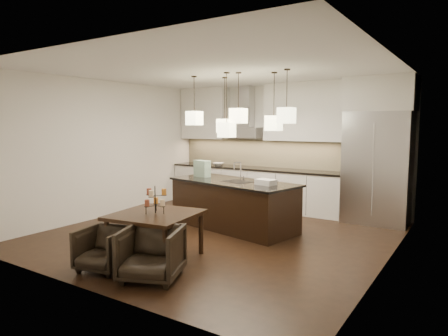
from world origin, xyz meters
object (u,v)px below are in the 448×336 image
Objects in this scene: refrigerator at (377,168)px; armchair_left at (104,249)px; armchair_right at (151,253)px; island_body at (233,205)px; dining_table at (156,236)px.

refrigerator is 3.46× the size of armchair_left.
armchair_right is (-1.67, -4.49, -0.75)m from refrigerator.
refrigerator is 0.90× the size of island_body.
dining_table is 1.78× the size of armchair_left.
armchair_left is at bearing 165.17° from armchair_right.
armchair_right is at bearing -59.02° from dining_table.
armchair_right is (0.48, -0.60, -0.00)m from dining_table.
dining_table is at bearing 57.88° from armchair_left.
island_body is 2.07m from dining_table.
island_body is 3.83× the size of armchair_left.
armchair_right is (0.46, -2.67, -0.09)m from island_body.
island_body reaches higher than armchair_right.
armchair_left is at bearing -118.12° from dining_table.
island_body is 2.16× the size of dining_table.
dining_table is (-2.15, -3.88, -0.74)m from refrigerator.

